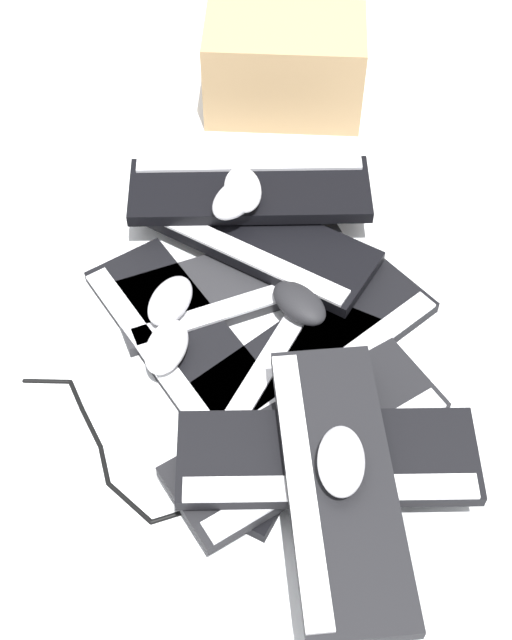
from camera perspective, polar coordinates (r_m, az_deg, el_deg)
The scene contains 18 objects.
ground_plane at distance 1.49m, azimuth -0.51°, elevation -2.94°, with size 3.20×3.20×0.00m, color white.
keyboard_0 at distance 1.57m, azimuth -1.20°, elevation 2.28°, with size 0.31×0.46×0.03m.
keyboard_1 at distance 1.50m, azimuth -4.71°, elevation -1.43°, with size 0.45×0.38×0.03m.
keyboard_2 at distance 1.43m, azimuth 1.77°, elevation -5.32°, with size 0.46×0.33×0.03m.
keyboard_3 at distance 1.49m, azimuth 3.95°, elevation -1.83°, with size 0.41×0.43×0.03m.
keyboard_4 at distance 1.37m, azimuth 3.34°, elevation -7.68°, with size 0.37×0.45×0.03m.
keyboard_5 at distance 1.61m, azimuth -0.03°, elevation 5.34°, with size 0.35×0.46×0.03m.
keyboard_6 at distance 1.32m, azimuth 4.60°, elevation -8.87°, with size 0.17×0.45×0.03m.
keyboard_7 at distance 1.65m, azimuth -0.41°, elevation 8.39°, with size 0.17×0.45×0.03m.
keyboard_8 at distance 1.27m, azimuth 5.26°, elevation -10.32°, with size 0.45×0.20×0.03m.
mouse_0 at distance 1.50m, azimuth 2.79°, elevation 1.10°, with size 0.11×0.07×0.04m, color black.
mouse_1 at distance 1.58m, azimuth -1.31°, elevation 7.79°, with size 0.11×0.07×0.04m, color #B7B7BC.
mouse_2 at distance 1.46m, azimuth -5.75°, elevation -1.79°, with size 0.11×0.07×0.04m, color silver.
mouse_3 at distance 1.24m, azimuth 5.47°, elevation -8.98°, with size 0.11×0.07×0.04m, color #B7B7BC.
mouse_4 at distance 1.60m, azimuth -0.85°, elevation 8.36°, with size 0.11×0.07×0.04m, color silver.
mouse_5 at distance 1.51m, azimuth -5.51°, elevation 1.23°, with size 0.11×0.07×0.04m, color #B7B7BC.
cable_0 at distance 1.41m, azimuth -8.68°, elevation -8.55°, with size 0.25×0.38×0.01m.
cardboard_box at distance 1.88m, azimuth 1.80°, elevation 15.91°, with size 0.32×0.18×0.19m, color tan.
Camera 1 is at (-0.83, -0.04, 1.24)m, focal length 50.00 mm.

